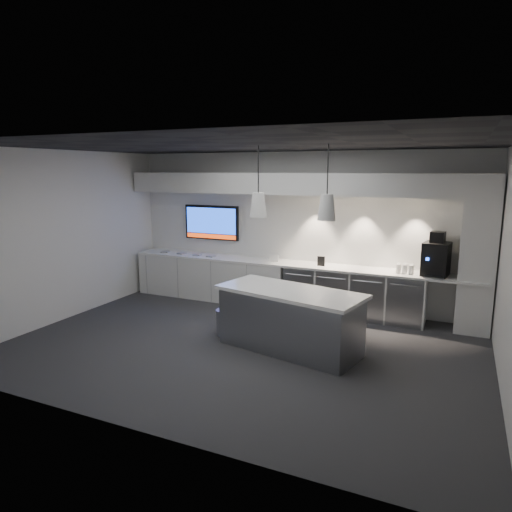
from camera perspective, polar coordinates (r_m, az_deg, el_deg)
The scene contains 27 objects.
floor at distance 7.10m, azimuth -1.79°, elevation -11.24°, with size 7.00×7.00×0.00m, color #2E2E31.
ceiling at distance 6.60m, azimuth -1.94°, elevation 13.71°, with size 7.00×7.00×0.00m, color black.
wall_back at distance 8.97m, azimuth 5.20°, elevation 3.28°, with size 7.00×7.00×0.00m, color white.
wall_front at distance 4.63m, azimuth -15.66°, elevation -4.16°, with size 7.00×7.00×0.00m, color white.
wall_left at distance 8.80m, azimuth -22.81°, elevation 2.33°, with size 7.00×7.00×0.00m, color white.
back_counter at distance 8.78m, azimuth 4.44°, elevation -0.98°, with size 6.80×0.65×0.04m, color white.
left_base_cabinets at distance 9.59m, azimuth -5.48°, elevation -2.73°, with size 3.30×0.63×0.86m, color white.
fridge_unit_a at distance 8.80m, azimuth 5.93°, elevation -4.02°, with size 0.60×0.61×0.85m, color gray.
fridge_unit_b at distance 8.63m, azimuth 9.91°, elevation -4.42°, with size 0.60×0.61×0.85m, color gray.
fridge_unit_c at distance 8.50m, azimuth 14.03°, elevation -4.81°, with size 0.60×0.61×0.85m, color gray.
fridge_unit_d at distance 8.42m, azimuth 18.26°, elevation -5.19°, with size 0.60×0.61×0.85m, color gray.
backsplash at distance 8.63m, azimuth 12.72°, elevation 3.11°, with size 4.60×0.03×1.30m, color white.
soffit at distance 8.62m, azimuth 4.64°, elevation 8.99°, with size 6.90×0.60×0.40m, color white.
column at distance 8.23m, azimuth 25.98°, elevation 0.15°, with size 0.55×0.55×2.60m, color white.
wall_tv at distance 9.71m, azimuth -5.57°, elevation 4.19°, with size 1.25×0.07×0.72m.
island at distance 6.87m, azimuth 4.24°, elevation -7.92°, with size 2.31×1.36×0.92m.
bin at distance 7.54m, azimuth -3.90°, elevation -8.24°, with size 0.30×0.30×0.42m, color gray.
coffee_machine at distance 8.25m, azimuth 21.60°, elevation -0.17°, with size 0.47×0.62×0.74m.
sign_black at distance 8.53m, azimuth 8.13°, elevation -0.64°, with size 0.14×0.02×0.18m, color black.
sign_white at distance 8.83m, azimuth 2.23°, elevation -0.29°, with size 0.18×0.02×0.14m, color white.
cup_cluster at distance 8.26m, azimuth 18.12°, elevation -1.53°, with size 0.29×0.18×0.16m, color white, non-canonical shape.
tray_a at distance 10.03m, azimuth -11.28°, elevation 0.51°, with size 0.16×0.16×0.03m, color #959595.
tray_b at distance 9.80m, azimuth -9.25°, elevation 0.34°, with size 0.16×0.16×0.03m, color #959595.
tray_c at distance 9.57m, azimuth -7.34°, elevation 0.14°, with size 0.16×0.16×0.03m, color #959595.
tray_d at distance 9.39m, azimuth -5.63°, elevation -0.02°, with size 0.16×0.16×0.03m, color #959595.
pendant_left at distance 6.72m, azimuth 0.29°, elevation 6.44°, with size 0.25×0.25×1.06m.
pendant_right at distance 6.37m, azimuth 8.83°, elevation 6.08°, with size 0.25×0.25×1.06m.
Camera 1 is at (2.91, -5.91, 2.66)m, focal length 32.00 mm.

